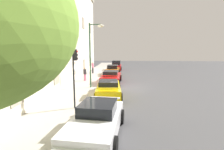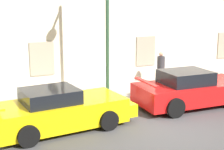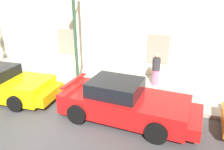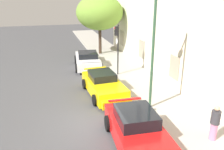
# 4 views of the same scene
# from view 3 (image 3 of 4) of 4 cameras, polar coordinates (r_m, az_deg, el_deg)

# --- Properties ---
(ground_plane) EXTENTS (80.00, 80.00, 0.00)m
(ground_plane) POSITION_cam_3_polar(r_m,az_deg,el_deg) (8.35, -14.56, -12.22)
(ground_plane) COLOR #444447
(sidewalk) EXTENTS (60.00, 3.38, 0.14)m
(sidewalk) POSITION_cam_3_polar(r_m,az_deg,el_deg) (11.40, -3.59, -1.70)
(sidewalk) COLOR #A8A399
(sidewalk) RESTS_ON ground
(sportscar_yellow_flank) EXTENTS (4.74, 2.25, 1.39)m
(sportscar_yellow_flank) POSITION_cam_3_polar(r_m,az_deg,el_deg) (10.75, -25.56, -2.24)
(sportscar_yellow_flank) COLOR yellow
(sportscar_yellow_flank) RESTS_ON ground
(sportscar_white_middle) EXTENTS (5.05, 2.36, 1.45)m
(sportscar_white_middle) POSITION_cam_3_polar(r_m,az_deg,el_deg) (8.12, 4.14, -7.22)
(sportscar_white_middle) COLOR red
(sportscar_white_middle) RESTS_ON ground
(pedestrian_strolling) EXTENTS (0.38, 0.38, 1.58)m
(pedestrian_strolling) POSITION_cam_3_polar(r_m,az_deg,el_deg) (10.78, 11.19, 1.46)
(pedestrian_strolling) COLOR pink
(pedestrian_strolling) RESTS_ON sidewalk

